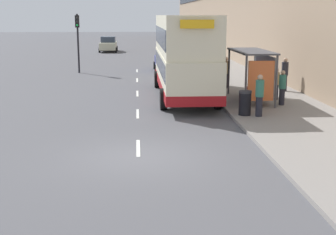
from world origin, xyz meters
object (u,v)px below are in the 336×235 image
at_px(double_decker_bus_near, 184,54).
at_px(car_1, 108,44).
at_px(pedestrian_1, 276,83).
at_px(pedestrian_2, 226,72).
at_px(pedestrian_at_shelter, 282,87).
at_px(car_0, 167,60).
at_px(bus_shelter, 256,66).
at_px(pedestrian_3, 259,95).
at_px(pedestrian_4, 285,74).
at_px(traffic_light_far_kerb, 78,33).
at_px(litter_bin, 245,103).

xyz_separation_m(double_decker_bus_near, car_1, (-5.87, 32.39, -1.40)).
distance_m(double_decker_bus_near, car_1, 32.95).
distance_m(pedestrian_1, pedestrian_2, 4.31).
xyz_separation_m(car_1, pedestrian_2, (8.54, -30.22, 0.18)).
bearing_deg(pedestrian_2, pedestrian_1, -65.15).
bearing_deg(double_decker_bus_near, pedestrian_at_shelter, -36.43).
xyz_separation_m(car_0, pedestrian_2, (2.78, -10.12, 0.21)).
bearing_deg(pedestrian_at_shelter, car_0, 106.03).
distance_m(bus_shelter, pedestrian_at_shelter, 1.67).
xyz_separation_m(pedestrian_2, pedestrian_3, (-0.06, -7.80, -0.02)).
height_order(bus_shelter, pedestrian_2, bus_shelter).
distance_m(pedestrian_at_shelter, pedestrian_3, 2.98).
distance_m(car_0, pedestrian_4, 12.80).
relative_size(pedestrian_at_shelter, pedestrian_3, 0.93).
xyz_separation_m(car_0, traffic_light_far_kerb, (-6.76, -0.98, 2.12)).
bearing_deg(pedestrian_2, car_1, 105.77).
xyz_separation_m(pedestrian_2, litter_bin, (-0.59, -7.51, -0.40)).
xyz_separation_m(pedestrian_1, litter_bin, (-2.40, -3.60, -0.28)).
relative_size(double_decker_bus_near, pedestrian_2, 5.82).
relative_size(pedestrian_2, traffic_light_far_kerb, 0.41).
xyz_separation_m(pedestrian_4, traffic_light_far_kerb, (-12.62, 10.39, 1.89)).
bearing_deg(traffic_light_far_kerb, pedestrian_at_shelter, -52.31).
relative_size(car_1, traffic_light_far_kerb, 1.04).
bearing_deg(car_0, bus_shelter, -76.78).
bearing_deg(pedestrian_2, litter_bin, -94.50).
relative_size(pedestrian_1, litter_bin, 1.52).
bearing_deg(car_0, pedestrian_4, -62.74).
xyz_separation_m(pedestrian_1, pedestrian_4, (1.27, 2.65, 0.13)).
xyz_separation_m(double_decker_bus_near, pedestrian_2, (2.67, 2.17, -1.22)).
distance_m(pedestrian_1, litter_bin, 4.34).
relative_size(car_0, car_1, 0.85).
distance_m(pedestrian_1, traffic_light_far_kerb, 17.41).
distance_m(car_0, car_1, 20.91).
xyz_separation_m(bus_shelter, pedestrian_2, (-0.63, 4.41, -0.81)).
xyz_separation_m(car_0, pedestrian_1, (4.59, -14.02, 0.10)).
bearing_deg(pedestrian_3, car_0, 98.65).
bearing_deg(pedestrian_4, double_decker_bus_near, -170.96).
bearing_deg(pedestrian_3, litter_bin, 150.82).
bearing_deg(traffic_light_far_kerb, car_0, 8.28).
height_order(pedestrian_1, traffic_light_far_kerb, traffic_light_far_kerb).
bearing_deg(pedestrian_4, pedestrian_1, -115.65).
height_order(pedestrian_1, pedestrian_3, pedestrian_3).
xyz_separation_m(pedestrian_4, litter_bin, (-3.67, -6.25, -0.42)).
bearing_deg(pedestrian_4, pedestrian_3, -115.62).
bearing_deg(pedestrian_4, car_0, 117.26).
bearing_deg(car_0, litter_bin, -82.91).
bearing_deg(pedestrian_at_shelter, traffic_light_far_kerb, 127.69).
distance_m(pedestrian_at_shelter, pedestrian_2, 5.63).
distance_m(bus_shelter, car_1, 35.84).
relative_size(car_1, pedestrian_4, 2.48).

